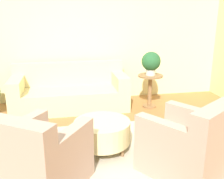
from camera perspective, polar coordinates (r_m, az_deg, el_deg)
ground_plane at (r=3.62m, az=-0.74°, el=-14.08°), size 16.00×16.00×0.00m
wall_back at (r=5.64m, az=-5.35°, el=11.93°), size 8.94×0.12×2.80m
rug at (r=3.62m, az=-0.74°, el=-14.01°), size 3.16×2.05×0.01m
couch at (r=5.25m, az=-9.09°, el=-0.64°), size 2.21×0.90×0.88m
armchair_left at (r=2.92m, az=-15.31°, el=-14.72°), size 1.11×1.14×0.91m
armchair_right at (r=3.20m, az=16.06°, el=-11.80°), size 1.11×1.14×0.91m
ottoman_table at (r=3.62m, az=-2.14°, el=-9.11°), size 0.77×0.77×0.42m
side_table at (r=5.24m, az=8.28°, el=0.83°), size 0.49×0.49×0.66m
potted_plant_on_side_table at (r=5.14m, az=8.50°, el=5.92°), size 0.37×0.37×0.46m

